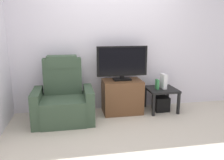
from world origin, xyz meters
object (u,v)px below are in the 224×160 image
(television, at_px, (122,62))
(recliner_armchair, at_px, (63,99))
(book_upright, at_px, (157,84))
(game_console, at_px, (164,81))
(tv_stand, at_px, (122,96))
(side_table, at_px, (161,92))
(subwoofer_box, at_px, (161,103))

(television, relative_size, recliner_armchair, 0.85)
(television, bearing_deg, book_upright, -7.37)
(television, bearing_deg, game_console, -3.94)
(tv_stand, relative_size, book_upright, 3.94)
(tv_stand, distance_m, television, 0.63)
(television, relative_size, book_upright, 5.10)
(recliner_armchair, xyz_separation_m, side_table, (1.81, 0.14, -0.01))
(side_table, xyz_separation_m, book_upright, (-0.10, -0.02, 0.16))
(recliner_armchair, bearing_deg, book_upright, 7.43)
(recliner_armchair, xyz_separation_m, game_console, (1.84, 0.15, 0.19))
(tv_stand, bearing_deg, book_upright, -5.73)
(television, height_order, recliner_armchair, television)
(book_upright, bearing_deg, television, 172.63)
(tv_stand, height_order, recliner_armchair, recliner_armchair)
(side_table, relative_size, game_console, 1.99)
(game_console, bearing_deg, television, 176.06)
(side_table, distance_m, book_upright, 0.19)
(television, height_order, side_table, television)
(television, distance_m, recliner_armchair, 1.21)
(tv_stand, height_order, television, television)
(game_console, bearing_deg, side_table, -164.05)
(side_table, height_order, subwoofer_box, side_table)
(television, bearing_deg, side_table, -4.88)
(side_table, relative_size, subwoofer_box, 2.00)
(subwoofer_box, bearing_deg, television, 175.12)
(game_console, bearing_deg, book_upright, -167.47)
(side_table, bearing_deg, game_console, 15.95)
(tv_stand, xyz_separation_m, subwoofer_box, (0.75, -0.05, -0.17))
(tv_stand, relative_size, game_console, 2.61)
(subwoofer_box, bearing_deg, game_console, 15.95)
(subwoofer_box, height_order, game_console, game_console)
(television, xyz_separation_m, subwoofer_box, (0.75, -0.06, -0.80))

